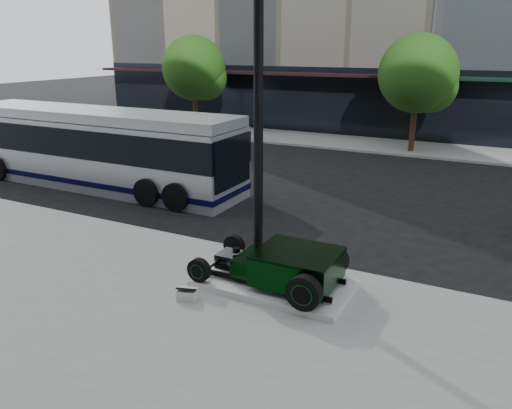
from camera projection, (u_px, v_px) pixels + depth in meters
The scene contains 8 objects.
ground at pixel (290, 231), 14.73m from camera, with size 120.00×120.00×0.00m, color black.
sidewalk_far at pixel (395, 147), 26.57m from camera, with size 70.00×4.00×0.12m, color gray.
street_trees at pixel (421, 77), 24.15m from camera, with size 29.80×3.80×5.70m.
display_plinth at pixel (274, 284), 11.06m from camera, with size 3.40×1.80×0.15m, color silver.
hot_rod at pixel (288, 266), 10.76m from camera, with size 3.22×2.00×0.81m.
info_plaque at pixel (187, 294), 10.51m from camera, with size 0.47×0.40×0.31m.
lamppost at pixel (258, 128), 11.22m from camera, with size 0.40×0.40×7.25m.
transit_bus at pixel (97, 147), 19.15m from camera, with size 12.12×2.88×2.92m.
Camera 1 is at (5.40, -12.72, 5.25)m, focal length 35.00 mm.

